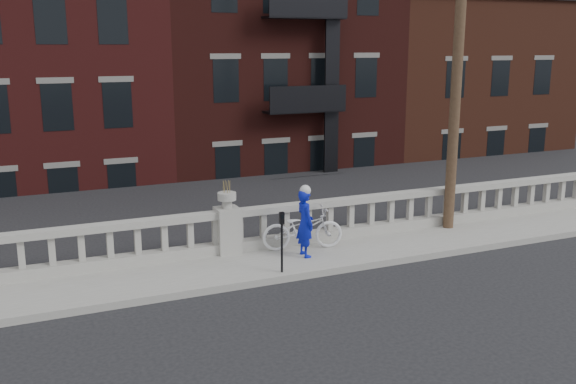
# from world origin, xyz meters

# --- Properties ---
(ground) EXTENTS (120.00, 120.00, 0.00)m
(ground) POSITION_xyz_m (0.00, 0.00, 0.00)
(ground) COLOR black
(ground) RESTS_ON ground
(sidewalk) EXTENTS (32.00, 2.20, 0.15)m
(sidewalk) POSITION_xyz_m (0.00, 3.00, 0.07)
(sidewalk) COLOR gray
(sidewalk) RESTS_ON ground
(balustrade) EXTENTS (28.00, 0.34, 1.03)m
(balustrade) POSITION_xyz_m (0.00, 3.95, 0.64)
(balustrade) COLOR gray
(balustrade) RESTS_ON sidewalk
(planter_pedestal) EXTENTS (0.55, 0.55, 1.76)m
(planter_pedestal) POSITION_xyz_m (0.00, 3.95, 0.83)
(planter_pedestal) COLOR gray
(planter_pedestal) RESTS_ON sidewalk
(lower_level) EXTENTS (80.00, 44.00, 20.80)m
(lower_level) POSITION_xyz_m (0.56, 23.04, 2.63)
(lower_level) COLOR #605E59
(lower_level) RESTS_ON ground
(utility_pole) EXTENTS (1.60, 0.28, 10.00)m
(utility_pole) POSITION_xyz_m (6.20, 3.60, 5.24)
(utility_pole) COLOR #422D1E
(utility_pole) RESTS_ON sidewalk
(parking_meter_c) EXTENTS (0.10, 0.09, 1.36)m
(parking_meter_c) POSITION_xyz_m (0.64, 2.15, 1.00)
(parking_meter_c) COLOR black
(parking_meter_c) RESTS_ON sidewalk
(bicycle) EXTENTS (2.08, 1.07, 1.04)m
(bicycle) POSITION_xyz_m (1.75, 3.46, 0.67)
(bicycle) COLOR silver
(bicycle) RESTS_ON sidewalk
(cyclist) EXTENTS (0.38, 0.58, 1.60)m
(cyclist) POSITION_xyz_m (1.58, 2.96, 0.95)
(cyclist) COLOR #0B17AF
(cyclist) RESTS_ON sidewalk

